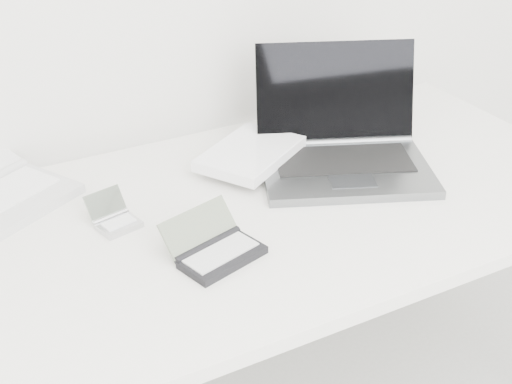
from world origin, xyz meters
name	(u,v)px	position (x,y,z in m)	size (l,w,h in m)	color
desk	(259,223)	(0.00, 1.55, 0.68)	(1.60, 0.80, 0.73)	white
laptop_large	(319,149)	(0.21, 1.65, 0.77)	(0.59, 0.48, 0.26)	slate
pda_silver	(115,219)	(-0.30, 1.62, 0.74)	(0.10, 0.11, 0.06)	silver
palmtop_charcoal	(216,249)	(-0.17, 1.42, 0.75)	(0.19, 0.18, 0.08)	black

